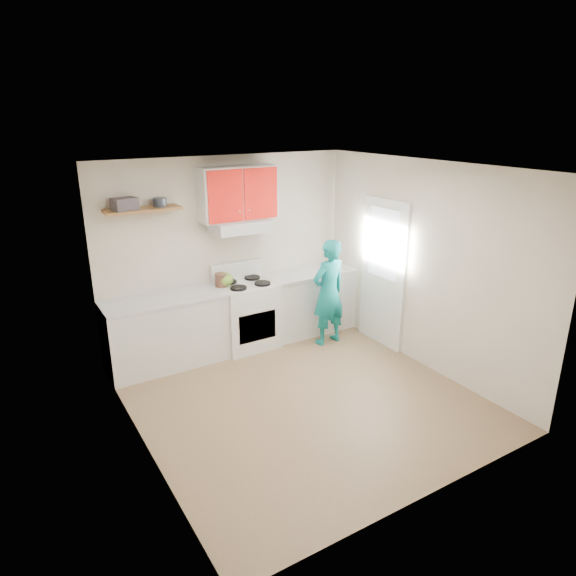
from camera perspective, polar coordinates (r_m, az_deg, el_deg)
floor at (r=6.01m, az=1.54°, el=-12.15°), size 3.80×3.80×0.00m
ceiling at (r=5.17m, az=1.80°, el=13.33°), size 3.60×3.80×0.04m
back_wall at (r=7.05m, az=-6.78°, el=4.00°), size 3.60×0.04×2.60m
front_wall at (r=4.12m, az=16.31°, el=-7.88°), size 3.60×0.04×2.60m
left_wall at (r=4.78m, az=-16.80°, el=-4.10°), size 0.04×3.80×2.60m
right_wall at (r=6.57m, az=14.97°, el=2.34°), size 0.04×3.80×2.60m
door at (r=7.11m, az=10.62°, el=1.61°), size 0.05×0.85×2.05m
door_glass at (r=6.97m, az=10.67°, el=4.90°), size 0.01×0.55×0.95m
counter_left at (r=6.72m, az=-13.50°, el=-4.88°), size 1.52×0.60×0.90m
counter_right at (r=7.59m, az=2.26°, el=-1.52°), size 1.32×0.60×0.90m
stove at (r=7.08m, az=-4.67°, el=-3.04°), size 0.76×0.65×0.92m
range_hood at (r=6.81m, az=-5.35°, el=6.93°), size 0.76×0.44×0.15m
upper_cabinets at (r=6.78m, az=-5.67°, el=10.52°), size 1.02×0.33×0.70m
shelf at (r=6.38m, az=-15.96°, el=8.44°), size 0.90×0.30×0.04m
books at (r=6.29m, az=-17.85°, el=8.95°), size 0.31×0.26×0.14m
tin at (r=6.44m, az=-14.18°, el=9.31°), size 0.19×0.19×0.10m
kettle at (r=6.83m, az=-7.05°, el=0.96°), size 0.28×0.28×0.18m
crock at (r=6.82m, az=-7.49°, el=0.81°), size 0.21×0.21×0.20m
cutting_board at (r=7.28m, az=0.54°, el=1.41°), size 0.36×0.29×0.02m
silicone_mat at (r=7.61m, az=5.07°, el=2.08°), size 0.36×0.32×0.01m
person at (r=7.08m, az=4.56°, el=-0.50°), size 0.59×0.42×1.51m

